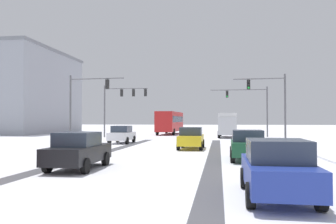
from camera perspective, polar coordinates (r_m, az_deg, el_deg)
ground_plane at (r=9.06m, az=-18.89°, el=-15.03°), size 300.00×300.00×0.00m
wheel_track_left_lane at (r=22.95m, az=-10.86°, el=-6.70°), size 0.87×30.22×0.01m
wheel_track_right_lane at (r=21.67m, az=7.76°, el=-7.03°), size 0.79×30.22×0.01m
traffic_signal_far_right at (r=45.54m, az=13.61°, el=1.64°), size 7.35×0.38×6.50m
traffic_signal_far_left at (r=43.14m, az=-7.72°, el=2.14°), size 5.61×0.43×6.50m
traffic_signal_near_right at (r=33.79m, az=16.80°, el=2.43°), size 4.86×0.41×6.50m
traffic_signal_near_left at (r=33.78m, az=-13.73°, el=2.49°), size 5.52×0.53×6.50m
car_white_lead at (r=32.22m, az=-7.69°, el=-3.72°), size 1.85×4.11×1.62m
car_yellow_cab_second at (r=25.59m, az=3.87°, el=-4.34°), size 1.85×4.11×1.62m
car_dark_green_third at (r=18.89m, az=13.10°, el=-5.38°), size 1.91×4.14×1.62m
car_black_fourth at (r=15.61m, az=-14.72°, el=-6.22°), size 1.86×4.12×1.62m
car_blue_fifth at (r=10.00m, az=17.71°, el=-8.97°), size 1.87×4.12×1.62m
bus_oncoming at (r=52.24m, az=0.35°, el=-1.53°), size 2.93×11.07×3.38m
box_truck_delivery at (r=43.60m, az=9.94°, el=-2.02°), size 2.53×7.48×3.02m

